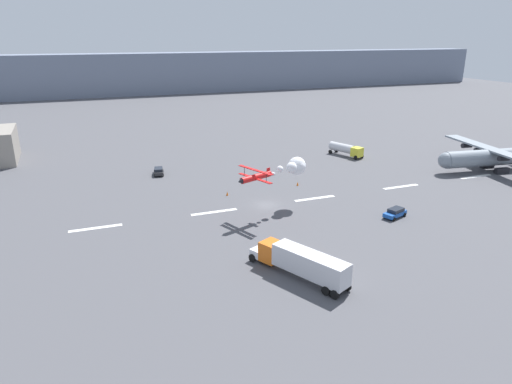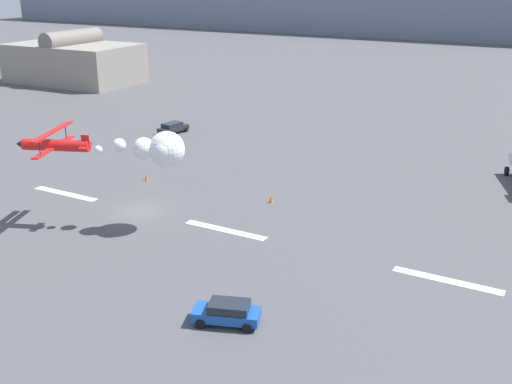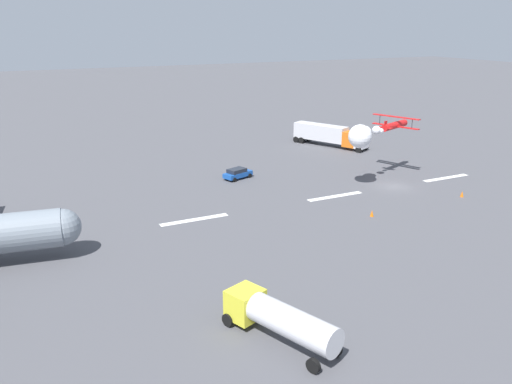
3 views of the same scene
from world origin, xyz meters
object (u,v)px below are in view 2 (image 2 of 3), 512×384
at_px(stunt_biplane_red, 145,149).
at_px(traffic_cone_near, 147,177).
at_px(traffic_cone_far, 271,199).
at_px(followme_car_yellow, 227,312).
at_px(airport_staff_sedan, 173,128).

bearing_deg(stunt_biplane_red, traffic_cone_near, 129.83).
relative_size(traffic_cone_near, traffic_cone_far, 1.00).
height_order(stunt_biplane_red, followme_car_yellow, stunt_biplane_red).
xyz_separation_m(stunt_biplane_red, followme_car_yellow, (14.37, -10.24, -6.34)).
distance_m(followme_car_yellow, traffic_cone_far, 22.12).
distance_m(stunt_biplane_red, followme_car_yellow, 18.75).
bearing_deg(followme_car_yellow, airport_staff_sedan, 130.28).
distance_m(traffic_cone_near, traffic_cone_far, 14.85).
xyz_separation_m(stunt_biplane_red, traffic_cone_near, (-8.21, 9.84, -6.78)).
relative_size(stunt_biplane_red, traffic_cone_near, 18.81).
distance_m(airport_staff_sedan, traffic_cone_far, 30.10).
distance_m(followme_car_yellow, traffic_cone_near, 30.22).
relative_size(stunt_biplane_red, airport_staff_sedan, 2.96).
bearing_deg(followme_car_yellow, traffic_cone_far, 110.48).
bearing_deg(airport_staff_sedan, stunt_biplane_red, -57.25).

